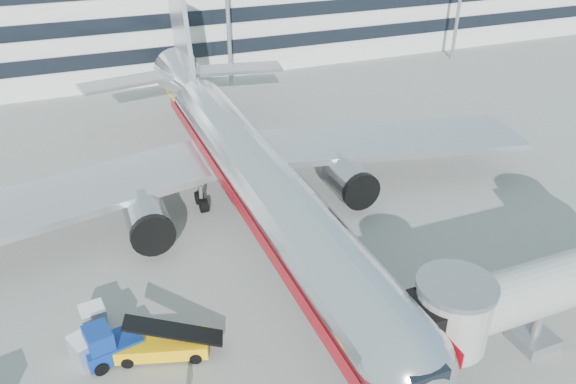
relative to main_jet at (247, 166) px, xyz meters
name	(u,v)px	position (x,y,z in m)	size (l,w,h in m)	color
ground	(309,303)	(0.00, -11.72, -4.23)	(180.00, 180.00, 0.00)	gray
lead_in_line	(256,224)	(0.00, -1.72, -4.23)	(0.25, 70.00, 0.01)	yellow
main_jet	(247,166)	(0.00, 0.00, 0.00)	(50.95, 48.70, 16.06)	silver
jet_bridge	(571,282)	(12.18, -19.72, -0.36)	(17.80, 4.50, 7.00)	silver
terminal	(140,5)	(0.00, 46.23, 3.57)	(150.00, 24.25, 15.60)	silver
belt_loader	(163,344)	(-9.26, -12.53, -3.51)	(5.44, 3.26, 2.55)	#FFB50A
baggage_tug	(109,345)	(-12.04, -11.76, -3.23)	(3.35, 2.46, 2.30)	navy
cargo_container_left	(93,317)	(-12.61, -8.85, -3.49)	(1.55, 1.55, 1.48)	#BABDC2
cargo_container_front	(87,348)	(-13.16, -11.41, -3.40)	(2.04, 2.04, 1.66)	#BABDC2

